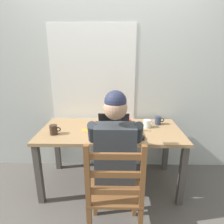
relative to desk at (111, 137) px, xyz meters
name	(u,v)px	position (x,y,z in m)	size (l,w,h in m)	color
ground_plane	(111,183)	(0.00, 0.00, -0.63)	(8.00, 8.00, 0.00)	#56514C
back_wall	(111,73)	(0.00, 0.45, 0.67)	(6.00, 0.08, 2.60)	beige
desk	(111,137)	(0.00, 0.00, 0.00)	(1.56, 0.73, 0.71)	#9E7A51
seated_person	(115,150)	(0.05, -0.44, 0.07)	(0.50, 0.60, 1.26)	#33383D
wooden_chair	(115,192)	(0.05, -0.72, -0.15)	(0.42, 0.42, 0.95)	brown
laptop	(114,130)	(0.03, -0.13, 0.14)	(0.33, 0.34, 0.21)	black
computer_mouse	(142,137)	(0.32, -0.24, 0.10)	(0.06, 0.10, 0.03)	black
coffee_mug_white	(147,124)	(0.42, 0.07, 0.13)	(0.12, 0.08, 0.09)	white
coffee_mug_dark	(54,130)	(-0.59, -0.14, 0.14)	(0.12, 0.08, 0.10)	#38281E
coffee_mug_spare	(158,120)	(0.56, 0.17, 0.14)	(0.11, 0.07, 0.10)	#2D384C
book_stack_main	(124,122)	(0.15, 0.14, 0.13)	(0.19, 0.15, 0.08)	#38844C
paper_pile_near_laptop	(120,133)	(0.10, -0.10, 0.09)	(0.19, 0.19, 0.01)	white
landscape_photo_print	(88,130)	(-0.25, -0.03, 0.09)	(0.13, 0.09, 0.00)	gold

